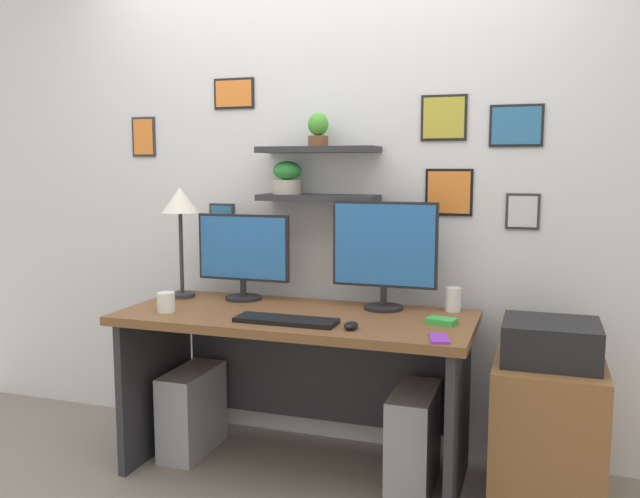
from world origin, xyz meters
The scene contains 16 objects.
ground_plane centered at (0.00, 0.00, 0.00)m, with size 8.00×8.00×0.00m, color gray.
back_wall_assembly centered at (0.00, 0.44, 1.35)m, with size 4.40×0.24×2.70m.
desk centered at (0.00, 0.05, 0.54)m, with size 1.59×0.68×0.75m.
monitor_left centered at (-0.36, 0.22, 0.98)m, with size 0.48×0.18×0.42m.
monitor_right centered at (0.36, 0.22, 1.02)m, with size 0.49×0.18×0.50m.
keyboard centered at (0.03, -0.18, 0.76)m, with size 0.44×0.14×0.02m, color black.
computer_mouse centered at (0.32, -0.20, 0.77)m, with size 0.06×0.09×0.03m, color black.
desk_lamp centered at (-0.68, 0.17, 1.20)m, with size 0.18×0.18×0.55m.
cell_phone centered at (0.68, -0.25, 0.76)m, with size 0.07×0.14×0.01m, color purple.
coffee_mug centered at (-0.57, -0.16, 0.80)m, with size 0.08×0.08×0.09m, color white.
scissors_tray centered at (0.65, 0.01, 0.76)m, with size 0.12×0.08×0.02m, color green.
water_cup centered at (0.67, 0.27, 0.81)m, with size 0.07×0.07×0.11m, color white.
drawer_cabinet centered at (1.09, 0.05, 0.31)m, with size 0.44×0.50×0.61m, color brown.
printer centered at (1.09, 0.05, 0.70)m, with size 0.38×0.34×0.17m, color black.
computer_tower_left centered at (-0.57, 0.04, 0.21)m, with size 0.18×0.40×0.42m, color #99999E.
computer_tower_right centered at (0.55, 0.00, 0.22)m, with size 0.18×0.40×0.45m, color #99999E.
Camera 1 is at (1.04, -2.74, 1.41)m, focal length 37.17 mm.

